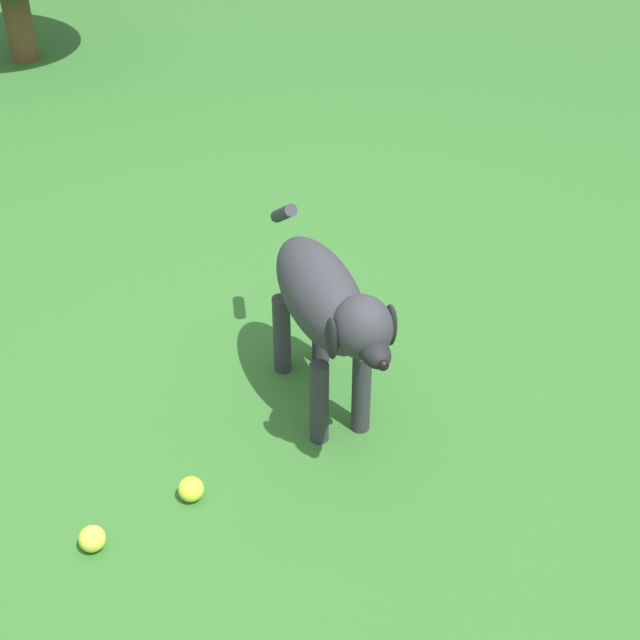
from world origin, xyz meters
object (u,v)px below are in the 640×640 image
Objects in this scene: dog at (326,306)px; tennis_ball_2 at (191,489)px; tennis_ball_1 at (92,539)px; tennis_ball_3 at (305,256)px.

dog reaches higher than tennis_ball_2.
tennis_ball_1 is 1.00× the size of tennis_ball_3.
tennis_ball_2 is 1.12m from tennis_ball_3.
tennis_ball_2 and tennis_ball_3 have the same top height.
tennis_ball_1 and tennis_ball_2 have the same top height.
tennis_ball_2 is at bearing -65.46° from dog.
tennis_ball_2 is at bearing 55.67° from tennis_ball_1.
dog is 0.59m from tennis_ball_2.
dog reaches higher than tennis_ball_3.
dog is at bearing 61.42° from tennis_ball_1.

